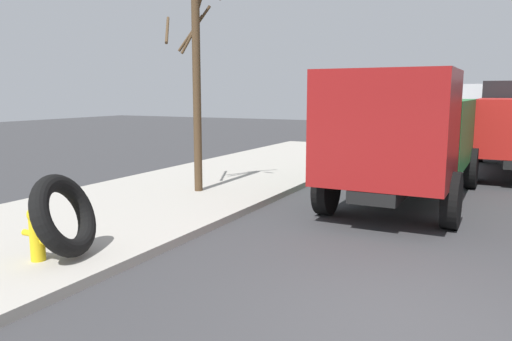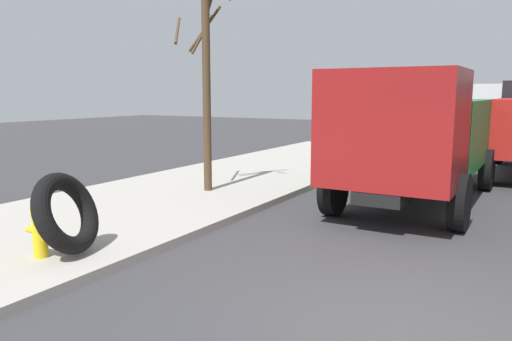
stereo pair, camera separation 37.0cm
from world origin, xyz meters
name	(u,v)px [view 1 (the left image)]	position (x,y,z in m)	size (l,w,h in m)	color
ground_plane	(406,330)	(0.00, 0.00, 0.00)	(80.00, 80.00, 0.00)	#38383A
sidewalk_curb	(9,243)	(0.00, 6.50, 0.07)	(36.00, 5.00, 0.15)	#ADA89E
fire_hydrant	(37,232)	(-0.53, 5.13, 0.58)	(0.24, 0.54, 0.81)	yellow
loose_tire	(64,215)	(-0.24, 4.87, 0.79)	(1.27, 1.27, 0.27)	black
dump_truck_green	(408,134)	(6.73, 1.23, 1.61)	(7.03, 2.87, 3.00)	#237033
dump_truck_yellow	(464,111)	(23.75, 1.29, 1.61)	(7.10, 3.05, 3.00)	gold
dump_truck_gray	(479,108)	(30.05, 0.87, 1.61)	(7.10, 3.04, 3.00)	slate
bare_tree	(196,77)	(4.94, 5.97, 2.95)	(1.56, 1.57, 5.92)	#4C3823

